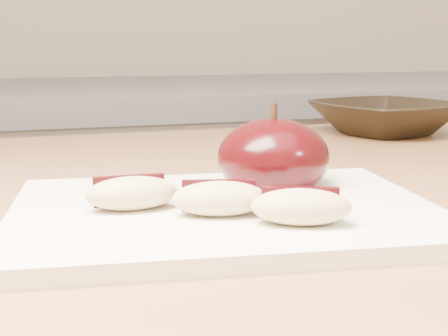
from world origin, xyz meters
name	(u,v)px	position (x,y,z in m)	size (l,w,h in m)	color
back_cabinet	(126,314)	(0.00, 1.20, 0.47)	(2.40, 0.62, 0.94)	silver
cutting_board	(224,213)	(-0.05, 0.38, 0.91)	(0.28, 0.20, 0.01)	white
apple_half	(273,157)	(0.00, 0.43, 0.93)	(0.11, 0.11, 0.07)	black
apple_wedge_a	(131,193)	(-0.11, 0.39, 0.92)	(0.06, 0.03, 0.02)	#D0BA84
apple_wedge_b	(220,198)	(-0.06, 0.36, 0.92)	(0.07, 0.04, 0.02)	#D0BA84
apple_wedge_c	(301,206)	(-0.02, 0.33, 0.92)	(0.07, 0.05, 0.02)	#D0BA84
bowl	(385,118)	(0.27, 0.71, 0.92)	(0.18, 0.18, 0.04)	black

